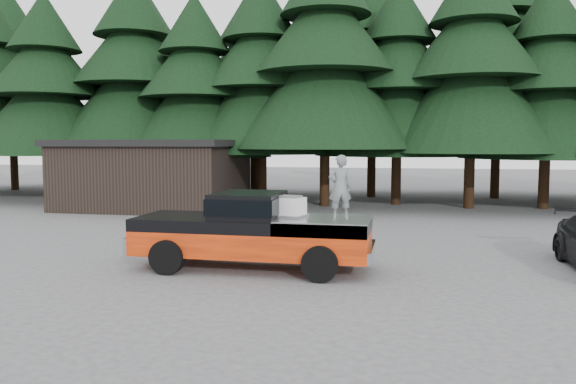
% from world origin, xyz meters
% --- Properties ---
extents(ground, '(120.00, 120.00, 0.00)m').
position_xyz_m(ground, '(0.00, 0.00, 0.00)').
color(ground, '#49494C').
rests_on(ground, ground).
extents(pickup_truck, '(6.00, 2.04, 1.33)m').
position_xyz_m(pickup_truck, '(-0.73, -0.03, 0.67)').
color(pickup_truck, '#F23C0A').
rests_on(pickup_truck, ground).
extents(truck_cab, '(1.66, 1.90, 0.59)m').
position_xyz_m(truck_cab, '(-0.83, -0.03, 1.62)').
color(truck_cab, black).
rests_on(truck_cab, pickup_truck).
extents(air_compressor, '(0.79, 0.71, 0.46)m').
position_xyz_m(air_compressor, '(0.21, -0.01, 1.56)').
color(air_compressor, silver).
rests_on(air_compressor, pickup_truck).
extents(man_on_bed, '(0.65, 0.53, 1.53)m').
position_xyz_m(man_on_bed, '(1.46, -0.15, 2.10)').
color(man_on_bed, slate).
rests_on(man_on_bed, pickup_truck).
extents(utility_building, '(8.40, 6.40, 3.30)m').
position_xyz_m(utility_building, '(-9.00, 12.00, 1.67)').
color(utility_building, black).
rests_on(utility_building, ground).
extents(treeline, '(60.15, 16.05, 17.50)m').
position_xyz_m(treeline, '(0.42, 17.20, 7.72)').
color(treeline, black).
rests_on(treeline, ground).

